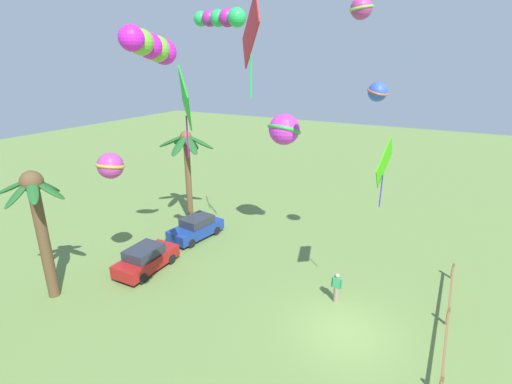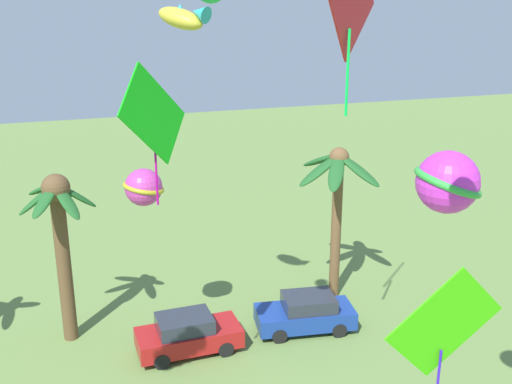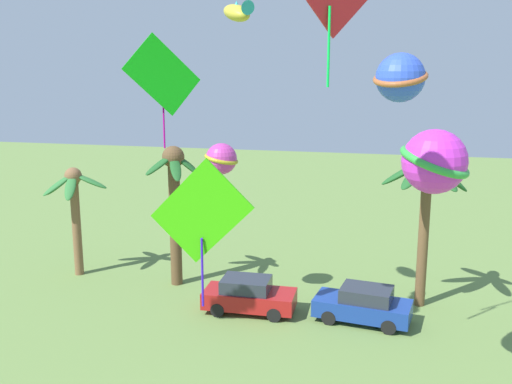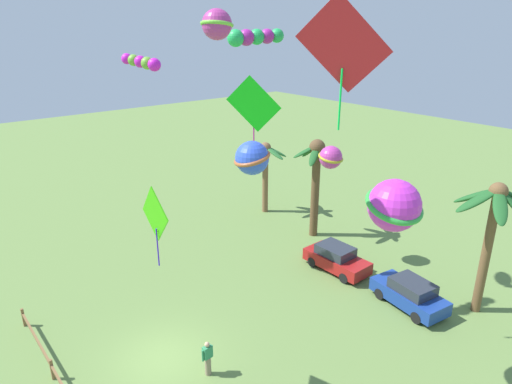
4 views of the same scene
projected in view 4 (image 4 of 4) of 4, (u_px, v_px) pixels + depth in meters
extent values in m
plane|color=olive|center=(162.00, 359.00, 19.62)|extent=(120.00, 120.00, 0.00)
cylinder|color=brown|center=(486.00, 254.00, 21.86)|extent=(0.44, 0.44, 6.44)
ellipsoid|color=#1E5623|center=(497.00, 191.00, 21.70)|extent=(1.41, 2.19, 1.12)
ellipsoid|color=#1E5623|center=(475.00, 196.00, 21.50)|extent=(2.09, 0.89, 1.36)
ellipsoid|color=#1E5623|center=(477.00, 201.00, 20.77)|extent=(1.61, 2.08, 1.27)
ellipsoid|color=#1E5623|center=(500.00, 207.00, 20.02)|extent=(1.62, 2.08, 1.27)
sphere|color=brown|center=(498.00, 191.00, 20.75)|extent=(0.84, 0.84, 0.84)
cylinder|color=brown|center=(315.00, 192.00, 30.16)|extent=(0.55, 0.55, 6.23)
ellipsoid|color=#1E5623|center=(326.00, 155.00, 28.76)|extent=(1.55, 0.65, 1.23)
ellipsoid|color=#1E5623|center=(327.00, 152.00, 29.37)|extent=(1.10, 1.64, 1.13)
ellipsoid|color=#1E5623|center=(318.00, 147.00, 29.88)|extent=(1.41, 1.64, 0.88)
ellipsoid|color=#1E5623|center=(310.00, 151.00, 29.74)|extent=(1.53, 0.58, 1.24)
ellipsoid|color=#1E5623|center=(305.00, 151.00, 29.07)|extent=(1.28, 1.66, 0.98)
ellipsoid|color=#1E5623|center=(314.00, 156.00, 28.60)|extent=(1.16, 1.59, 1.19)
sphere|color=brown|center=(317.00, 147.00, 29.08)|extent=(1.04, 1.04, 1.04)
cylinder|color=brown|center=(265.00, 180.00, 34.30)|extent=(0.44, 0.44, 5.08)
ellipsoid|color=#2D7033|center=(274.00, 153.00, 33.00)|extent=(1.79, 0.79, 0.91)
ellipsoid|color=#2D7033|center=(276.00, 152.00, 33.61)|extent=(1.33, 1.68, 1.04)
ellipsoid|color=#2D7033|center=(269.00, 150.00, 34.20)|extent=(1.21, 1.69, 1.10)
ellipsoid|color=#2D7033|center=(259.00, 152.00, 34.03)|extent=(1.60, 0.69, 1.27)
ellipsoid|color=#2D7033|center=(255.00, 152.00, 33.50)|extent=(1.39, 1.63, 1.08)
ellipsoid|color=#2D7033|center=(260.00, 155.00, 32.97)|extent=(0.98, 1.67, 1.20)
sphere|color=brown|center=(265.00, 148.00, 33.42)|extent=(0.84, 0.84, 0.84)
cube|color=brown|center=(23.00, 317.00, 21.61)|extent=(0.12, 0.12, 0.95)
cube|color=brown|center=(52.00, 369.00, 18.34)|extent=(0.12, 0.12, 0.95)
cube|color=navy|center=(409.00, 296.00, 23.11)|extent=(4.10, 2.24, 0.70)
cube|color=#282D38|center=(413.00, 286.00, 22.77)|extent=(2.22, 1.77, 0.56)
cylinder|color=black|center=(380.00, 294.00, 23.81)|extent=(0.62, 0.26, 0.60)
cylinder|color=black|center=(401.00, 286.00, 24.57)|extent=(0.62, 0.26, 0.60)
cylinder|color=black|center=(416.00, 318.00, 21.87)|extent=(0.62, 0.26, 0.60)
cylinder|color=black|center=(438.00, 308.00, 22.62)|extent=(0.62, 0.26, 0.60)
cube|color=#A51919|center=(337.00, 261.00, 26.52)|extent=(3.93, 1.77, 0.70)
cube|color=#282D38|center=(335.00, 250.00, 26.41)|extent=(2.06, 1.53, 0.56)
cylinder|color=black|center=(361.00, 269.00, 26.24)|extent=(0.60, 0.19, 0.60)
cylinder|color=black|center=(344.00, 278.00, 25.29)|extent=(0.60, 0.19, 0.60)
cylinder|color=black|center=(330.00, 254.00, 27.97)|extent=(0.60, 0.19, 0.60)
cylinder|color=black|center=(312.00, 262.00, 27.02)|extent=(0.60, 0.19, 0.60)
cylinder|color=gray|center=(208.00, 366.00, 18.62)|extent=(0.26, 0.26, 0.84)
cube|color=#338956|center=(207.00, 352.00, 18.38)|extent=(0.25, 0.39, 0.54)
sphere|color=tan|center=(207.00, 345.00, 18.25)|extent=(0.21, 0.21, 0.21)
cylinder|color=#338956|center=(212.00, 350.00, 18.54)|extent=(0.09, 0.09, 0.52)
cylinder|color=#338956|center=(203.00, 356.00, 18.25)|extent=(0.09, 0.09, 0.52)
sphere|color=green|center=(236.00, 38.00, 18.61)|extent=(0.71, 0.71, 0.71)
sphere|color=#AA2499|center=(246.00, 37.00, 18.82)|extent=(0.68, 0.68, 0.68)
sphere|color=green|center=(257.00, 37.00, 19.04)|extent=(0.65, 0.65, 0.65)
sphere|color=#AA2499|center=(267.00, 36.00, 19.25)|extent=(0.62, 0.62, 0.62)
sphere|color=green|center=(277.00, 36.00, 19.47)|extent=(0.60, 0.60, 0.60)
sphere|color=#BD389B|center=(331.00, 157.00, 25.67)|extent=(1.32, 1.32, 1.32)
torus|color=gold|center=(331.00, 157.00, 25.67)|extent=(1.50, 1.50, 0.45)
sphere|color=#D631CF|center=(394.00, 205.00, 15.88)|extent=(1.88, 1.88, 1.88)
torus|color=green|center=(394.00, 205.00, 15.88)|extent=(2.44, 2.47, 0.89)
cube|color=red|center=(344.00, 44.00, 16.66)|extent=(2.69, 2.49, 3.58)
cylinder|color=#0DE247|center=(340.00, 100.00, 17.37)|extent=(0.08, 0.08, 2.35)
sphere|color=blue|center=(252.00, 158.00, 12.58)|extent=(0.96, 0.96, 0.96)
torus|color=#AD5A2E|center=(252.00, 158.00, 12.58)|extent=(1.36, 1.36, 0.38)
ellipsoid|color=gold|center=(332.00, 55.00, 21.82)|extent=(1.69, 1.82, 0.94)
cone|color=#29ADB4|center=(331.00, 52.00, 21.10)|extent=(0.78, 0.80, 0.61)
cone|color=#29ADB4|center=(332.00, 49.00, 21.73)|extent=(0.45, 0.45, 0.33)
cube|color=#10BB11|center=(254.00, 104.00, 21.52)|extent=(1.97, 1.86, 2.63)
cylinder|color=#B30A8B|center=(254.00, 135.00, 22.05)|extent=(0.06, 0.06, 1.73)
cube|color=#3ACA0E|center=(155.00, 214.00, 15.38)|extent=(2.20, 0.30, 2.19)
cylinder|color=#3B19D7|center=(158.00, 247.00, 15.81)|extent=(0.05, 0.05, 1.43)
sphere|color=#DF1DD5|center=(154.00, 65.00, 22.34)|extent=(0.66, 0.66, 0.66)
sphere|color=#6DB635|center=(147.00, 63.00, 22.53)|extent=(0.63, 0.63, 0.63)
sphere|color=#DF1DD5|center=(140.00, 62.00, 22.72)|extent=(0.60, 0.60, 0.60)
sphere|color=#6DB635|center=(133.00, 60.00, 22.92)|extent=(0.58, 0.58, 0.58)
sphere|color=#DF1DD5|center=(127.00, 59.00, 23.11)|extent=(0.55, 0.55, 0.55)
sphere|color=#B63589|center=(217.00, 24.00, 13.38)|extent=(0.91, 0.91, 0.91)
torus|color=#77D73E|center=(217.00, 24.00, 13.38)|extent=(1.36, 1.36, 0.26)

